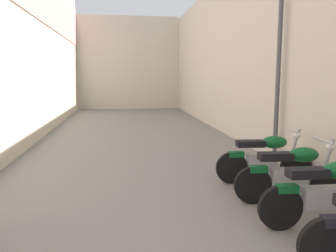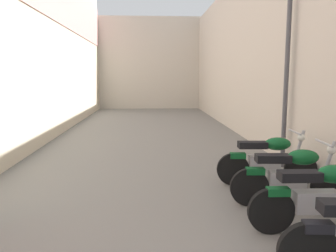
{
  "view_description": "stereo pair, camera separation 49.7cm",
  "coord_description": "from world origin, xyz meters",
  "px_view_note": "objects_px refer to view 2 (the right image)",
  "views": [
    {
      "loc": [
        -0.51,
        0.44,
        2.0
      ],
      "look_at": [
        0.32,
        6.56,
        1.11
      ],
      "focal_mm": 36.92,
      "sensor_mm": 36.0,
      "label": 1
    },
    {
      "loc": [
        -0.02,
        0.4,
        2.0
      ],
      "look_at": [
        0.32,
        6.56,
        1.11
      ],
      "focal_mm": 36.92,
      "sensor_mm": 36.0,
      "label": 2
    }
  ],
  "objects_px": {
    "motorcycle_sixth": "(268,159)",
    "street_lamp": "(285,33)",
    "motorcycle_fourth": "(321,195)",
    "motorcycle_fifth": "(291,175)"
  },
  "relations": [
    {
      "from": "motorcycle_sixth",
      "to": "street_lamp",
      "type": "height_order",
      "value": "street_lamp"
    },
    {
      "from": "motorcycle_sixth",
      "to": "motorcycle_fourth",
      "type": "bearing_deg",
      "value": -90.0
    },
    {
      "from": "motorcycle_fourth",
      "to": "motorcycle_fifth",
      "type": "xyz_separation_m",
      "value": [
        -0.0,
        0.93,
        0.0
      ]
    },
    {
      "from": "street_lamp",
      "to": "motorcycle_sixth",
      "type": "bearing_deg",
      "value": -118.92
    },
    {
      "from": "motorcycle_fifth",
      "to": "motorcycle_sixth",
      "type": "bearing_deg",
      "value": 90.0
    },
    {
      "from": "street_lamp",
      "to": "motorcycle_fourth",
      "type": "bearing_deg",
      "value": -102.2
    },
    {
      "from": "motorcycle_fourth",
      "to": "motorcycle_fifth",
      "type": "relative_size",
      "value": 1.0
    },
    {
      "from": "motorcycle_fifth",
      "to": "street_lamp",
      "type": "distance_m",
      "value": 3.44
    },
    {
      "from": "motorcycle_sixth",
      "to": "street_lamp",
      "type": "distance_m",
      "value": 2.83
    },
    {
      "from": "motorcycle_fourth",
      "to": "motorcycle_sixth",
      "type": "distance_m",
      "value": 1.98
    }
  ]
}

